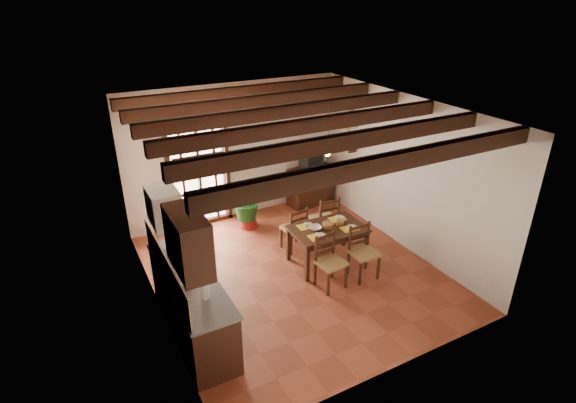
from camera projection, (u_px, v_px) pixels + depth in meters
ground_plane at (294, 272)px, 7.72m from camera, size 5.00×5.00×0.00m
room_shell at (295, 174)px, 6.94m from camera, size 4.52×5.02×2.81m
ceiling_beams at (295, 118)px, 6.56m from camera, size 4.50×4.34×0.20m
french_door at (199, 170)px, 8.82m from camera, size 1.26×0.11×2.32m
kitchen_counter at (191, 303)px, 6.20m from camera, size 0.64×2.25×1.38m
upper_cabinet at (188, 242)px, 5.00m from camera, size 0.35×0.80×0.70m
range_hood at (164, 207)px, 6.06m from camera, size 0.38×0.60×0.54m
counter_items at (186, 270)px, 6.07m from camera, size 0.50×1.43×0.25m
dining_table at (327, 232)px, 7.75m from camera, size 1.30×0.86×0.69m
chair_near_left at (330, 271)px, 7.23m from camera, size 0.46×0.45×0.91m
chair_near_right at (363, 261)px, 7.48m from camera, size 0.44×0.42×0.92m
chair_far_left at (294, 236)px, 8.29m from camera, size 0.44×0.42×0.87m
chair_far_right at (324, 227)px, 8.53m from camera, size 0.45×0.43×0.96m
table_setting at (328, 229)px, 7.72m from camera, size 0.92×0.62×0.09m
table_bowl at (315, 228)px, 7.65m from camera, size 0.25×0.25×0.05m
sideboard at (311, 186)px, 10.01m from camera, size 1.06×0.58×0.86m
crt_tv at (311, 160)px, 9.74m from camera, size 0.43×0.40×0.36m
fuse_box at (300, 126)px, 9.58m from camera, size 0.25×0.03×0.32m
plant_pot at (249, 222)px, 9.13m from camera, size 0.38×0.38×0.23m
potted_plant at (248, 202)px, 8.93m from camera, size 2.48×2.33×2.19m
wall_shelf at (348, 144)px, 9.25m from camera, size 0.20×0.42×0.20m
shelf_vase at (348, 137)px, 9.19m from camera, size 0.15×0.15×0.15m
shelf_flowers at (349, 127)px, 9.10m from camera, size 0.14×0.14×0.36m
framed_picture at (353, 118)px, 9.06m from camera, size 0.03×0.32×0.32m
pendant_lamp at (328, 149)px, 7.20m from camera, size 0.36×0.36×0.84m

